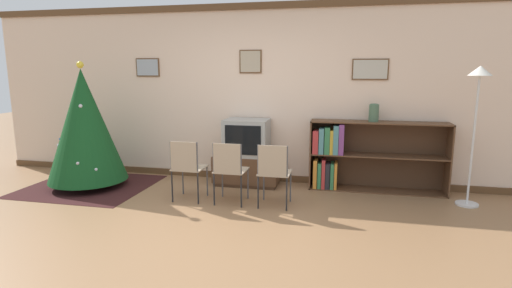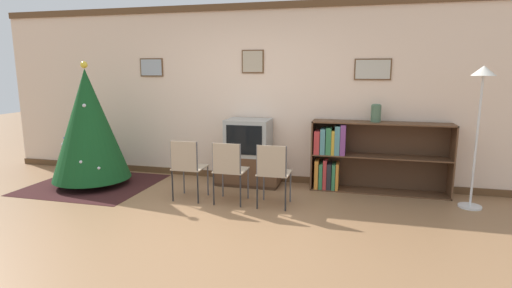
{
  "view_description": "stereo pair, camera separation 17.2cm",
  "coord_description": "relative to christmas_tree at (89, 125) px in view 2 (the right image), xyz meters",
  "views": [
    {
      "loc": [
        1.39,
        -3.84,
        1.73
      ],
      "look_at": [
        0.28,
        1.19,
        0.76
      ],
      "focal_mm": 28.0,
      "sensor_mm": 36.0,
      "label": 1
    },
    {
      "loc": [
        1.56,
        -3.8,
        1.73
      ],
      "look_at": [
        0.28,
        1.19,
        0.76
      ],
      "focal_mm": 28.0,
      "sensor_mm": 36.0,
      "label": 2
    }
  ],
  "objects": [
    {
      "name": "bookshelf",
      "position": [
        3.84,
        0.72,
        -0.42
      ],
      "size": [
        1.91,
        0.36,
        1.01
      ],
      "color": "brown",
      "rests_on": "ground_plane"
    },
    {
      "name": "christmas_tree",
      "position": [
        0.0,
        0.0,
        0.0
      ],
      "size": [
        1.13,
        1.13,
        1.84
      ],
      "color": "maroon",
      "rests_on": "area_rug"
    },
    {
      "name": "folding_chair_left",
      "position": [
        1.7,
        -0.31,
        -0.45
      ],
      "size": [
        0.4,
        0.4,
        0.82
      ],
      "color": "tan",
      "rests_on": "ground_plane"
    },
    {
      "name": "television",
      "position": [
        2.28,
        0.63,
        -0.2
      ],
      "size": [
        0.65,
        0.48,
        0.55
      ],
      "color": "#9E9E99",
      "rests_on": "tv_console"
    },
    {
      "name": "ground_plane",
      "position": [
        2.3,
        -1.25,
        -0.92
      ],
      "size": [
        24.0,
        24.0,
        0.0
      ],
      "primitive_type": "plane",
      "color": "#936B47"
    },
    {
      "name": "wall_back",
      "position": [
        2.3,
        0.95,
        0.43
      ],
      "size": [
        8.84,
        0.11,
        2.7
      ],
      "color": "beige",
      "rests_on": "ground_plane"
    },
    {
      "name": "folding_chair_center",
      "position": [
        2.28,
        -0.31,
        -0.45
      ],
      "size": [
        0.4,
        0.4,
        0.82
      ],
      "color": "tan",
      "rests_on": "ground_plane"
    },
    {
      "name": "tv_console",
      "position": [
        2.28,
        0.63,
        -0.69
      ],
      "size": [
        0.97,
        0.5,
        0.45
      ],
      "color": "#412A1A",
      "rests_on": "ground_plane"
    },
    {
      "name": "standing_lamp",
      "position": [
        5.29,
        0.32,
        0.44
      ],
      "size": [
        0.28,
        0.28,
        1.77
      ],
      "color": "silver",
      "rests_on": "ground_plane"
    },
    {
      "name": "vase",
      "position": [
        4.1,
        0.73,
        0.21
      ],
      "size": [
        0.14,
        0.14,
        0.25
      ],
      "color": "#47664C",
      "rests_on": "bookshelf"
    },
    {
      "name": "folding_chair_right",
      "position": [
        2.86,
        -0.31,
        -0.45
      ],
      "size": [
        0.4,
        0.4,
        0.82
      ],
      "color": "tan",
      "rests_on": "ground_plane"
    },
    {
      "name": "area_rug",
      "position": [
        0.0,
        0.0,
        -0.92
      ],
      "size": [
        1.78,
        1.6,
        0.01
      ],
      "color": "#381919",
      "rests_on": "ground_plane"
    }
  ]
}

